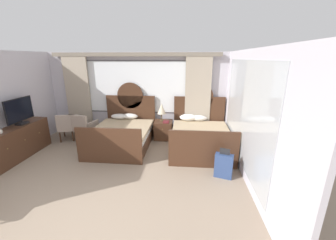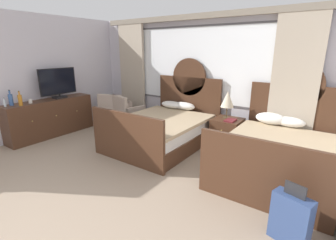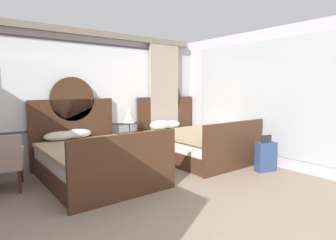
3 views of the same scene
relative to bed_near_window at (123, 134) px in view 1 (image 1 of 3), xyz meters
name	(u,v)px [view 1 (image 1 of 3)]	position (x,y,z in m)	size (l,w,h in m)	color
ground_plane	(74,232)	(0.22, -3.25, -0.35)	(24.00, 24.00, 0.00)	gray
wall_back_window	(137,92)	(0.22, 1.10, 1.07)	(5.84, 0.22, 2.70)	silver
wall_right_mirror	(250,117)	(3.17, -1.35, 1.00)	(0.08, 4.95, 2.70)	silver
bed_near_window	(123,134)	(0.00, 0.00, 0.00)	(1.63, 2.19, 1.75)	#472B1C
bed_near_mirror	(200,137)	(2.27, 0.00, 0.00)	(1.63, 2.19, 1.75)	#472B1C
nightstand_between_beds	(163,130)	(1.14, 0.65, -0.06)	(0.56, 0.58, 0.58)	#472B1C
table_lamp_on_nightstand	(162,109)	(1.08, 0.71, 0.62)	(0.27, 0.27, 0.55)	brown
book_on_nightstand	(166,122)	(1.24, 0.53, 0.25)	(0.18, 0.26, 0.03)	maroon
dresser_minibar	(17,143)	(-2.47, -1.05, 0.07)	(0.48, 1.95, 0.84)	#472B1C
tv_flatscreen	(20,111)	(-2.45, -0.78, 0.85)	(0.20, 0.88, 0.69)	black
cup_on_dresser	(0,131)	(-2.43, -1.47, 0.54)	(0.11, 0.08, 0.08)	white
armchair_by_window_left	(83,126)	(-1.36, 0.28, 0.14)	(0.76, 0.76, 0.87)	#B29E8E
armchair_by_window_centre	(70,125)	(-1.80, 0.29, 0.14)	(0.81, 0.81, 0.87)	#B29E8E
suitcase_on_floor	(224,166)	(2.70, -1.51, -0.07)	(0.41, 0.27, 0.68)	navy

